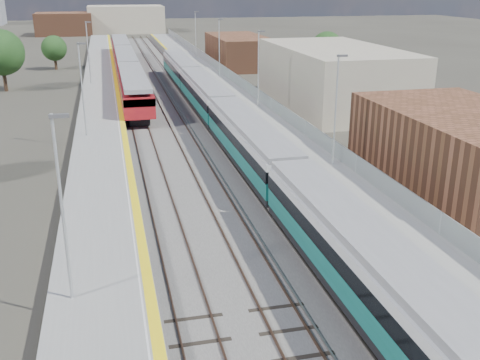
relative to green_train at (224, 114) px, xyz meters
name	(u,v)px	position (x,y,z in m)	size (l,w,h in m)	color
ground	(183,103)	(-1.50, 15.39, -2.09)	(320.00, 320.00, 0.00)	#47443A
ballast_bed	(161,100)	(-3.75, 17.89, -2.06)	(10.50, 155.00, 0.06)	#565451
tracks	(165,96)	(-3.15, 19.57, -1.99)	(8.96, 160.00, 0.17)	#4C3323
platform_right	(224,93)	(3.78, 17.88, -1.56)	(4.70, 155.00, 8.52)	slate
platform_left	(101,98)	(-10.55, 17.88, -1.57)	(4.30, 155.00, 8.52)	slate
green_train	(224,114)	(0.00, 0.00, 0.00)	(2.70, 75.22, 2.97)	black
red_train	(126,64)	(-7.00, 33.31, 0.09)	(2.92, 59.29, 3.69)	black
tree_b	(1,53)	(-22.16, 27.97, 2.70)	(5.62, 5.62, 7.61)	#382619
tree_c	(54,48)	(-17.37, 45.90, 1.21)	(3.88, 3.88, 5.26)	#382619
tree_d	(327,48)	(21.68, 30.78, 1.89)	(4.67, 4.67, 6.33)	#382619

